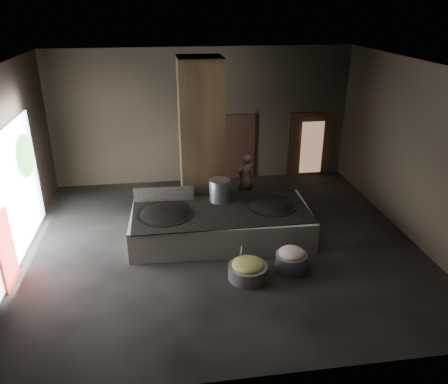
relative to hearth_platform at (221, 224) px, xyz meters
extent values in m
cube|color=black|center=(-0.02, -0.30, -0.45)|extent=(10.00, 9.00, 0.10)
cube|color=black|center=(-0.02, -0.30, 4.15)|extent=(10.00, 9.00, 0.10)
cube|color=black|center=(-0.02, 4.25, 1.85)|extent=(10.00, 0.10, 4.50)
cube|color=black|center=(-0.02, -4.85, 1.85)|extent=(10.00, 0.10, 4.50)
cube|color=black|center=(-5.07, -0.30, 1.85)|extent=(0.10, 9.00, 4.50)
cube|color=black|center=(5.03, -0.30, 1.85)|extent=(0.10, 9.00, 4.50)
cube|color=black|center=(-0.32, 1.60, 1.85)|extent=(1.20, 1.20, 4.50)
cube|color=silver|center=(0.00, 0.00, 0.00)|extent=(4.74, 2.43, 0.81)
cube|color=black|center=(0.00, 0.00, 0.41)|extent=(4.55, 2.18, 0.03)
ellipsoid|color=black|center=(-1.45, -0.05, 0.35)|extent=(1.46, 1.46, 0.40)
cylinder|color=black|center=(-1.45, -0.05, 0.42)|extent=(1.49, 1.49, 0.05)
ellipsoid|color=black|center=(1.35, 0.05, 0.35)|extent=(1.36, 1.36, 0.38)
cylinder|color=black|center=(1.35, 0.05, 0.42)|extent=(1.39, 1.39, 0.05)
cylinder|color=#B9BBC2|center=(0.05, 0.55, 0.73)|extent=(0.57, 0.57, 0.61)
cube|color=black|center=(-1.45, 0.75, 0.63)|extent=(1.62, 0.13, 0.40)
imported|color=#96694C|center=(1.06, 2.11, 0.39)|extent=(0.68, 0.57, 1.58)
cylinder|color=gray|center=(0.35, -1.95, -0.24)|extent=(1.16, 1.16, 0.33)
ellipsoid|color=#7A994A|center=(0.35, -1.95, -0.05)|extent=(0.74, 0.74, 0.23)
cylinder|color=#B9BBC2|center=(0.20, -1.80, 0.15)|extent=(0.05, 0.36, 0.64)
cylinder|color=gray|center=(1.42, -1.75, -0.20)|extent=(0.98, 0.98, 0.41)
ellipsoid|color=tan|center=(1.42, -1.75, 0.05)|extent=(0.62, 0.62, 0.24)
cube|color=black|center=(1.18, 4.15, 0.70)|extent=(1.18, 0.08, 2.38)
cube|color=#8C6647|center=(1.23, 4.25, 0.65)|extent=(0.79, 0.04, 1.87)
cube|color=black|center=(3.58, 4.15, 0.70)|extent=(1.18, 0.08, 2.38)
cube|color=#8C6647|center=(3.81, 4.02, 0.65)|extent=(0.79, 0.04, 1.87)
cube|color=white|center=(-4.97, -0.10, 1.20)|extent=(0.04, 4.20, 3.10)
cube|color=maroon|center=(-4.90, -1.40, 0.45)|extent=(0.05, 0.90, 1.70)
ellipsoid|color=#194714|center=(-4.87, 1.00, 1.80)|extent=(0.28, 1.10, 1.10)
camera|label=1|loc=(-1.40, -10.14, 5.43)|focal=35.00mm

